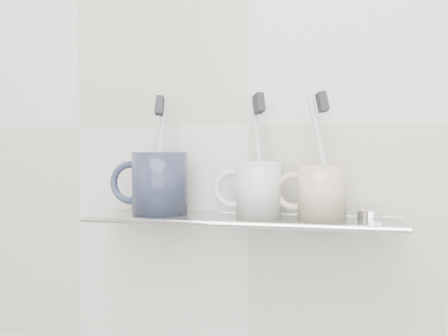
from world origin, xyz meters
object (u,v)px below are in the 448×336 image
(mug_center, at_px, (259,189))
(mug_right, at_px, (322,192))
(shelf_glass, at_px, (241,219))
(mug_left, at_px, (160,183))

(mug_center, distance_m, mug_right, 0.10)
(shelf_glass, relative_size, mug_center, 5.60)
(shelf_glass, bearing_deg, mug_center, 10.35)
(mug_left, xyz_separation_m, mug_right, (0.27, 0.00, -0.01))
(mug_left, bearing_deg, mug_right, -21.67)
(mug_left, xyz_separation_m, mug_center, (0.17, 0.00, -0.01))
(mug_center, bearing_deg, shelf_glass, -175.85)
(mug_left, height_order, mug_center, mug_left)
(mug_right, bearing_deg, mug_left, -173.55)
(mug_left, relative_size, mug_right, 1.23)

